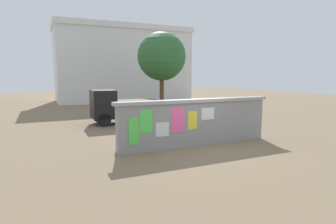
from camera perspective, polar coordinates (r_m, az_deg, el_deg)
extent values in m
plane|color=#7A664C|center=(18.00, -7.26, -0.96)|extent=(60.00, 60.00, 0.00)
cube|color=gray|center=(10.61, 5.82, -2.42)|extent=(6.12, 0.30, 1.64)
cube|color=#999999|center=(10.50, 5.88, 2.32)|extent=(6.32, 0.42, 0.12)
cube|color=#4CD84C|center=(9.45, -7.00, -3.87)|extent=(0.35, 0.03, 0.93)
cube|color=#4CD84C|center=(9.54, -4.46, -1.89)|extent=(0.45, 0.03, 0.81)
cube|color=silver|center=(9.82, -1.15, -3.55)|extent=(0.50, 0.02, 0.51)
cube|color=#F9599E|center=(10.03, 2.06, -1.62)|extent=(0.51, 0.03, 0.90)
cube|color=yellow|center=(10.32, 5.02, -1.70)|extent=(0.37, 0.03, 0.67)
cube|color=silver|center=(10.62, 8.11, -0.35)|extent=(0.54, 0.04, 0.45)
cylinder|color=black|center=(14.80, -12.84, -1.57)|extent=(0.70, 0.21, 0.70)
cylinder|color=black|center=(16.06, -13.76, -0.89)|extent=(0.70, 0.21, 0.70)
cylinder|color=black|center=(15.47, -3.73, -1.00)|extent=(0.70, 0.21, 0.70)
cylinder|color=black|center=(16.69, -5.29, -0.39)|extent=(0.70, 0.21, 0.70)
cube|color=black|center=(15.36, -13.04, 1.57)|extent=(1.22, 1.51, 1.50)
cube|color=brown|center=(15.83, -6.61, 0.80)|extent=(2.42, 1.53, 0.90)
cylinder|color=black|center=(12.52, -4.91, -3.29)|extent=(0.61, 0.16, 0.60)
cylinder|color=black|center=(13.14, 0.20, -2.75)|extent=(0.61, 0.18, 0.60)
cube|color=#1933A5|center=(12.77, -2.30, -1.78)|extent=(1.02, 0.35, 0.32)
cube|color=black|center=(12.84, -1.52, -0.91)|extent=(0.58, 0.28, 0.10)
cube|color=#262626|center=(12.48, -4.53, -0.76)|extent=(0.10, 0.56, 0.03)
cylinder|color=black|center=(14.21, 5.13, -1.86)|extent=(0.66, 0.14, 0.66)
cylinder|color=black|center=(14.89, 8.29, -1.48)|extent=(0.66, 0.14, 0.66)
cube|color=#1933A5|center=(14.52, 6.76, -0.97)|extent=(0.94, 0.19, 0.06)
cylinder|color=#1933A5|center=(14.58, 7.22, -0.06)|extent=(0.03, 0.03, 0.40)
cube|color=black|center=(14.56, 7.23, 0.72)|extent=(0.21, 0.11, 0.05)
cube|color=black|center=(14.16, 5.32, 0.35)|extent=(0.11, 0.44, 0.03)
cylinder|color=black|center=(16.25, 2.42, -0.65)|extent=(0.66, 0.14, 0.66)
cylinder|color=black|center=(16.88, 5.33, -0.37)|extent=(0.66, 0.14, 0.66)
cube|color=#1933A5|center=(16.54, 3.91, 0.11)|extent=(0.95, 0.18, 0.06)
cylinder|color=#1933A5|center=(16.60, 4.33, 0.90)|extent=(0.03, 0.03, 0.40)
cube|color=black|center=(16.58, 4.34, 1.59)|extent=(0.21, 0.11, 0.05)
cube|color=black|center=(16.21, 2.58, 1.29)|extent=(0.10, 0.44, 0.03)
cylinder|color=#338CBF|center=(12.73, 5.10, -2.65)|extent=(0.12, 0.12, 0.80)
cylinder|color=#338CBF|center=(12.58, 5.53, -2.78)|extent=(0.12, 0.12, 0.80)
cylinder|color=purple|center=(12.55, 5.35, 0.43)|extent=(0.35, 0.35, 0.60)
sphere|color=#8C664C|center=(12.51, 5.38, 2.30)|extent=(0.22, 0.22, 0.22)
cylinder|color=#3F994C|center=(11.01, -9.97, -4.36)|extent=(0.12, 0.12, 0.80)
cylinder|color=#3F994C|center=(10.98, -9.04, -4.37)|extent=(0.12, 0.12, 0.80)
cylinder|color=#338CBF|center=(10.87, -9.58, -0.75)|extent=(0.45, 0.45, 0.60)
sphere|color=#8C664C|center=(10.82, -9.63, 1.40)|extent=(0.22, 0.22, 0.22)
cylinder|color=brown|center=(21.30, -1.29, 4.14)|extent=(0.32, 0.32, 2.75)
sphere|color=#2A602D|center=(21.30, -1.31, 11.24)|extent=(3.61, 3.61, 3.61)
cube|color=silver|center=(29.52, -9.05, 9.07)|extent=(13.08, 5.30, 6.94)
cube|color=silver|center=(29.86, -9.20, 16.22)|extent=(13.38, 5.60, 0.50)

